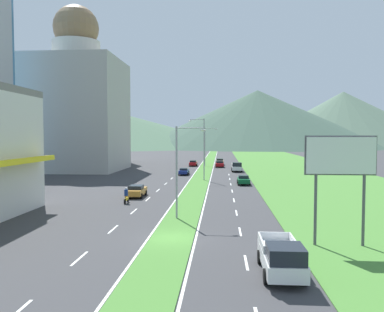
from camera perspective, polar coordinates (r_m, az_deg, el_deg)
name	(u,v)px	position (r m, az deg, el deg)	size (l,w,h in m)	color
ground_plane	(172,239)	(29.27, -2.95, -11.98)	(600.00, 600.00, 0.00)	#38383A
grass_median	(205,169)	(88.44, 1.95, -1.89)	(3.20, 240.00, 0.06)	#477F33
grass_verge_right	(298,169)	(89.99, 15.18, -1.90)	(24.00, 240.00, 0.06)	#477F33
lane_dash_left_2	(79,258)	(25.74, -16.14, -14.19)	(0.16, 2.80, 0.01)	silver
lane_dash_left_3	(113,229)	(32.61, -11.47, -10.46)	(0.16, 2.80, 0.01)	silver
lane_dash_left_4	(134,211)	(39.70, -8.51, -8.01)	(0.16, 2.80, 0.01)	silver
lane_dash_left_5	(148,199)	(46.91, -6.47, -6.29)	(0.16, 2.80, 0.01)	silver
lane_dash_left_6	(158,190)	(54.20, -4.99, -5.02)	(0.16, 2.80, 0.01)	silver
lane_dash_left_7	(166,184)	(61.54, -3.86, -4.06)	(0.16, 2.80, 0.01)	silver
lane_dash_left_8	(172,178)	(68.91, -2.98, -3.30)	(0.16, 2.80, 0.01)	silver
lane_dash_left_9	(177,174)	(76.30, -2.27, -2.68)	(0.16, 2.80, 0.01)	silver
lane_dash_right_2	(246,262)	(24.28, 7.94, -15.17)	(0.16, 2.80, 0.01)	silver
lane_dash_right_3	(240,232)	(31.46, 7.06, -10.92)	(0.16, 2.80, 0.01)	silver
lane_dash_right_4	(236,213)	(38.77, 6.52, -8.26)	(0.16, 2.80, 0.01)	silver
lane_dash_right_5	(234,200)	(46.13, 6.16, -6.44)	(0.16, 2.80, 0.01)	silver
lane_dash_right_6	(232,191)	(53.52, 5.89, -5.13)	(0.16, 2.80, 0.01)	silver
lane_dash_right_7	(231,184)	(60.94, 5.70, -4.14)	(0.16, 2.80, 0.01)	silver
lane_dash_right_8	(230,179)	(68.38, 5.54, -3.36)	(0.16, 2.80, 0.01)	silver
lane_dash_right_9	(229,175)	(75.82, 5.42, -2.73)	(0.16, 2.80, 0.01)	silver
edge_line_median_left	(198,169)	(88.53, 0.82, -1.89)	(0.16, 240.00, 0.01)	silver
edge_line_median_right	(213,169)	(88.39, 3.09, -1.91)	(0.16, 240.00, 0.01)	silver
domed_building	(77,105)	(89.03, -16.44, 7.18)	(19.02, 19.02, 35.57)	#B7B2A8
midrise_colored	(85,113)	(112.30, -15.32, 6.12)	(17.05, 17.05, 27.77)	#B7B2A8
hill_far_left	(103,127)	(287.55, -12.95, 4.10)	(201.15, 201.15, 26.93)	#47664C
hill_far_center	(257,119)	(264.55, 9.53, 5.41)	(162.90, 162.90, 37.74)	#3D5647
hill_far_right	(343,119)	(298.86, 21.21, 5.07)	(140.67, 140.67, 38.82)	#516B56
street_lamp_near	(180,165)	(35.23, -1.75, -1.39)	(2.79, 0.36, 8.40)	#99999E
street_lamp_mid	(203,146)	(65.49, 1.55, 1.54)	(2.72, 0.43, 10.40)	#99999E
street_lamp_far	(206,144)	(95.97, 2.11, 1.75)	(3.21, 0.28, 9.48)	#99999E
billboard_roadside	(341,162)	(28.15, 20.91, -0.86)	(4.77, 0.28, 7.57)	#4C4C51
car_0	(136,191)	(48.77, -8.15, -5.06)	(2.03, 4.42, 1.44)	#C6842D
car_1	(220,162)	(100.91, 4.10, -0.84)	(2.03, 4.45, 1.60)	#C6842D
car_2	(193,163)	(96.62, 0.17, -1.05)	(1.91, 4.42, 1.44)	maroon
car_3	(184,171)	(75.12, -1.19, -2.24)	(1.86, 4.32, 1.33)	navy
car_4	(243,180)	(60.95, 7.54, -3.46)	(1.92, 4.29, 1.40)	#0C5128
car_5	(220,164)	(93.64, 4.07, -1.17)	(2.03, 4.33, 1.50)	maroon
pickup_truck_0	(281,258)	(22.21, 12.96, -14.31)	(2.18, 5.40, 2.00)	silver
pickup_truck_1	(237,167)	(82.31, 6.56, -1.60)	(2.18, 5.40, 2.00)	silver
motorcycle_rider	(126,197)	(44.34, -9.58, -5.89)	(0.36, 2.00, 1.80)	black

